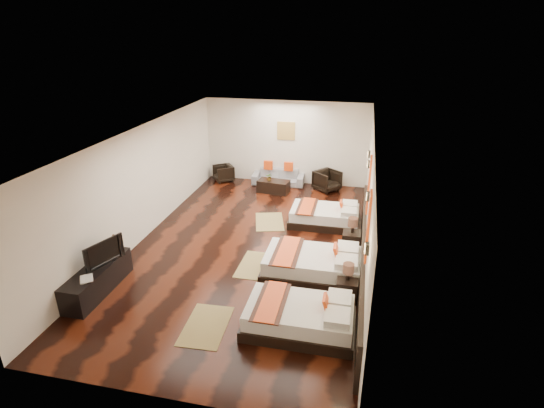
% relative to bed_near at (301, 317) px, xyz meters
% --- Properties ---
extents(floor, '(5.50, 9.50, 0.01)m').
position_rel_bed_near_xyz_m(floor, '(-1.69, 2.81, -0.25)').
color(floor, black).
rests_on(floor, ground).
extents(ceiling, '(5.50, 9.50, 0.01)m').
position_rel_bed_near_xyz_m(ceiling, '(-1.69, 2.81, 2.55)').
color(ceiling, white).
rests_on(ceiling, floor).
extents(back_wall, '(5.50, 0.01, 2.80)m').
position_rel_bed_near_xyz_m(back_wall, '(-1.69, 7.56, 1.15)').
color(back_wall, silver).
rests_on(back_wall, floor).
extents(left_wall, '(0.01, 9.50, 2.80)m').
position_rel_bed_near_xyz_m(left_wall, '(-4.44, 2.81, 1.15)').
color(left_wall, silver).
rests_on(left_wall, floor).
extents(right_wall, '(0.01, 9.50, 2.80)m').
position_rel_bed_near_xyz_m(right_wall, '(1.06, 2.81, 1.15)').
color(right_wall, silver).
rests_on(right_wall, floor).
extents(headboard_panel, '(0.08, 6.60, 0.90)m').
position_rel_bed_near_xyz_m(headboard_panel, '(1.02, 2.01, 0.20)').
color(headboard_panel, black).
rests_on(headboard_panel, floor).
extents(bed_near, '(1.95, 1.23, 0.74)m').
position_rel_bed_near_xyz_m(bed_near, '(0.00, 0.00, 0.00)').
color(bed_near, black).
rests_on(bed_near, floor).
extents(bed_mid, '(2.10, 1.32, 0.80)m').
position_rel_bed_near_xyz_m(bed_mid, '(0.00, 1.78, 0.02)').
color(bed_mid, black).
rests_on(bed_mid, floor).
extents(bed_far, '(1.88, 1.18, 0.72)m').
position_rel_bed_near_xyz_m(bed_far, '(-0.00, 4.43, -0.01)').
color(bed_far, black).
rests_on(bed_far, floor).
extents(nightstand_a, '(0.41, 0.41, 0.81)m').
position_rel_bed_near_xyz_m(nightstand_a, '(0.75, 1.06, 0.03)').
color(nightstand_a, black).
rests_on(nightstand_a, floor).
extents(nightstand_b, '(0.43, 0.43, 0.85)m').
position_rel_bed_near_xyz_m(nightstand_b, '(0.75, 3.10, 0.04)').
color(nightstand_b, black).
rests_on(nightstand_b, floor).
extents(jute_mat_near, '(0.81, 1.23, 0.01)m').
position_rel_bed_near_xyz_m(jute_mat_near, '(-1.68, -0.30, -0.25)').
color(jute_mat_near, '#96834C').
rests_on(jute_mat_near, floor).
extents(jute_mat_mid, '(0.76, 1.21, 0.01)m').
position_rel_bed_near_xyz_m(jute_mat_mid, '(-1.31, 1.91, -0.25)').
color(jute_mat_mid, '#96834C').
rests_on(jute_mat_mid, floor).
extents(jute_mat_far, '(1.03, 1.35, 0.01)m').
position_rel_bed_near_xyz_m(jute_mat_far, '(-1.52, 4.23, -0.25)').
color(jute_mat_far, '#96834C').
rests_on(jute_mat_far, floor).
extents(tv_console, '(0.50, 1.80, 0.55)m').
position_rel_bed_near_xyz_m(tv_console, '(-4.19, 0.27, 0.02)').
color(tv_console, black).
rests_on(tv_console, floor).
extents(tv, '(0.42, 0.89, 0.52)m').
position_rel_bed_near_xyz_m(tv, '(-4.14, 0.47, 0.56)').
color(tv, black).
rests_on(tv, tv_console).
extents(book, '(0.37, 0.39, 0.03)m').
position_rel_bed_near_xyz_m(book, '(-4.19, -0.22, 0.31)').
color(book, black).
rests_on(book, tv_console).
extents(figurine, '(0.36, 0.36, 0.36)m').
position_rel_bed_near_xyz_m(figurine, '(-4.19, 1.01, 0.48)').
color(figurine, brown).
rests_on(figurine, tv_console).
extents(sofa, '(1.77, 0.76, 0.51)m').
position_rel_bed_near_xyz_m(sofa, '(-1.89, 7.26, -0.00)').
color(sofa, gray).
rests_on(sofa, floor).
extents(armchair_left, '(0.87, 0.86, 0.57)m').
position_rel_bed_near_xyz_m(armchair_left, '(-3.82, 7.15, 0.03)').
color(armchair_left, black).
rests_on(armchair_left, floor).
extents(armchair_right, '(1.02, 1.02, 0.67)m').
position_rel_bed_near_xyz_m(armchair_right, '(-0.21, 7.03, 0.08)').
color(armchair_right, black).
rests_on(armchair_right, floor).
extents(coffee_table, '(1.06, 0.63, 0.40)m').
position_rel_bed_near_xyz_m(coffee_table, '(-1.89, 6.48, -0.05)').
color(coffee_table, black).
rests_on(coffee_table, floor).
extents(table_plant, '(0.24, 0.21, 0.24)m').
position_rel_bed_near_xyz_m(table_plant, '(-2.02, 6.46, 0.27)').
color(table_plant, '#1F531B').
rests_on(table_plant, coffee_table).
extents(orange_panel_a, '(0.04, 0.40, 1.30)m').
position_rel_bed_near_xyz_m(orange_panel_a, '(1.04, 0.91, 1.45)').
color(orange_panel_a, '#D86014').
rests_on(orange_panel_a, right_wall).
extents(orange_panel_b, '(0.04, 0.40, 1.30)m').
position_rel_bed_near_xyz_m(orange_panel_b, '(1.04, 3.11, 1.45)').
color(orange_panel_b, '#D86014').
rests_on(orange_panel_b, right_wall).
extents(sconce_near, '(0.07, 0.12, 0.18)m').
position_rel_bed_near_xyz_m(sconce_near, '(1.01, -0.19, 1.60)').
color(sconce_near, black).
rests_on(sconce_near, right_wall).
extents(sconce_mid, '(0.07, 0.12, 0.18)m').
position_rel_bed_near_xyz_m(sconce_mid, '(1.01, 2.01, 1.60)').
color(sconce_mid, black).
rests_on(sconce_mid, right_wall).
extents(sconce_far, '(0.07, 0.12, 0.18)m').
position_rel_bed_near_xyz_m(sconce_far, '(1.01, 4.21, 1.60)').
color(sconce_far, black).
rests_on(sconce_far, right_wall).
extents(sconce_lounge, '(0.07, 0.12, 0.18)m').
position_rel_bed_near_xyz_m(sconce_lounge, '(1.01, 5.11, 1.60)').
color(sconce_lounge, black).
rests_on(sconce_lounge, right_wall).
extents(gold_artwork, '(0.60, 0.04, 0.60)m').
position_rel_bed_near_xyz_m(gold_artwork, '(-1.69, 7.54, 1.55)').
color(gold_artwork, '#AD873F').
rests_on(gold_artwork, back_wall).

